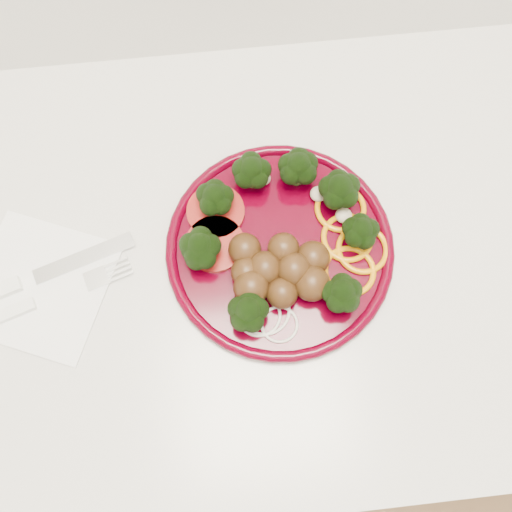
{
  "coord_description": "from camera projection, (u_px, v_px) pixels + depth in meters",
  "views": [
    {
      "loc": [
        -0.12,
        1.48,
        1.56
      ],
      "look_at": [
        -0.1,
        1.69,
        0.92
      ],
      "focal_mm": 40.0,
      "sensor_mm": 36.0,
      "label": 1
    }
  ],
  "objects": [
    {
      "name": "fork",
      "position": [
        19.0,
        309.0,
        0.67
      ],
      "size": [
        0.2,
        0.08,
        0.01
      ],
      "rotation": [
        0.0,
        0.0,
        0.31
      ],
      "color": "white",
      "rests_on": "napkin"
    },
    {
      "name": "counter",
      "position": [
        305.0,
        320.0,
        1.13
      ],
      "size": [
        2.4,
        0.6,
        0.9
      ],
      "color": "beige",
      "rests_on": "ground"
    },
    {
      "name": "knife",
      "position": [
        15.0,
        285.0,
        0.68
      ],
      "size": [
        0.23,
        0.09,
        0.01
      ],
      "rotation": [
        0.0,
        0.0,
        0.31
      ],
      "color": "silver",
      "rests_on": "napkin"
    },
    {
      "name": "napkin",
      "position": [
        41.0,
        286.0,
        0.68
      ],
      "size": [
        0.2,
        0.2,
        0.0
      ],
      "primitive_type": "cube",
      "rotation": [
        0.0,
        0.0,
        1.17
      ],
      "color": "white",
      "rests_on": "counter"
    },
    {
      "name": "plate",
      "position": [
        278.0,
        245.0,
        0.68
      ],
      "size": [
        0.28,
        0.28,
        0.06
      ],
      "rotation": [
        0.0,
        0.0,
        -0.35
      ],
      "color": "#43000F",
      "rests_on": "counter"
    }
  ]
}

